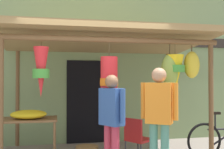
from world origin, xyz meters
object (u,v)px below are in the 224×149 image
flower_heap_on_table (29,114)px  folding_chair (137,137)px  display_table (25,123)px  customer_foreground (112,116)px  shopper_by_bananas (159,112)px

flower_heap_on_table → folding_chair: 2.08m
display_table → customer_foreground: (1.47, -1.18, 0.26)m
flower_heap_on_table → customer_foreground: bearing=-38.4°
flower_heap_on_table → shopper_by_bananas: (2.08, -1.40, 0.15)m
shopper_by_bananas → customer_foreground: bearing=156.1°
shopper_by_bananas → display_table: bearing=145.6°
display_table → shopper_by_bananas: bearing=-34.4°
display_table → customer_foreground: customer_foreground is taller
customer_foreground → shopper_by_bananas: size_ratio=0.94×
customer_foreground → shopper_by_bananas: shopper_by_bananas is taller
flower_heap_on_table → display_table: bearing=138.8°
flower_heap_on_table → folding_chair: bearing=-19.2°
flower_heap_on_table → shopper_by_bananas: bearing=-34.1°
flower_heap_on_table → shopper_by_bananas: size_ratio=0.39×
flower_heap_on_table → folding_chair: flower_heap_on_table is taller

